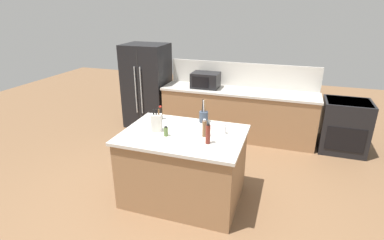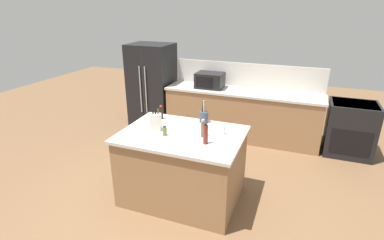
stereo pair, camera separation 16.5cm
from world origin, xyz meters
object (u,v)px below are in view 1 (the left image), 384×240
at_px(vinegar_bottle, 208,134).
at_px(knife_block, 157,123).
at_px(microwave, 206,80).
at_px(spice_jar_oregano, 166,131).
at_px(refrigerator, 147,86).
at_px(salt_shaker, 225,129).
at_px(pepper_grinder, 205,128).
at_px(utensil_crock, 204,116).
at_px(soy_sauce_bottle, 160,113).
at_px(range_oven, 344,126).

bearing_deg(vinegar_bottle, knife_block, 168.37).
xyz_separation_m(microwave, spice_jar_oregano, (0.17, -2.33, -0.09)).
xyz_separation_m(refrigerator, salt_shaker, (2.12, -2.09, 0.14)).
xyz_separation_m(pepper_grinder, spice_jar_oregano, (-0.45, -0.14, -0.05)).
bearing_deg(pepper_grinder, salt_shaker, 35.67).
distance_m(knife_block, salt_shaker, 0.86).
bearing_deg(pepper_grinder, vinegar_bottle, -62.75).
height_order(utensil_crock, spice_jar_oregano, utensil_crock).
distance_m(spice_jar_oregano, salt_shaker, 0.73).
xyz_separation_m(knife_block, vinegar_bottle, (0.72, -0.15, 0.00)).
bearing_deg(microwave, spice_jar_oregano, -85.76).
bearing_deg(salt_shaker, soy_sauce_bottle, 168.01).
xyz_separation_m(soy_sauce_bottle, spice_jar_oregano, (0.30, -0.50, -0.03)).
relative_size(microwave, salt_shaker, 4.26).
height_order(soy_sauce_bottle, salt_shaker, soy_sauce_bottle).
xyz_separation_m(microwave, soy_sauce_bottle, (-0.12, -1.84, -0.05)).
xyz_separation_m(utensil_crock, vinegar_bottle, (0.24, -0.63, 0.04)).
xyz_separation_m(utensil_crock, pepper_grinder, (0.14, -0.45, 0.02)).
bearing_deg(knife_block, salt_shaker, -3.29).
distance_m(utensil_crock, pepper_grinder, 0.47).
bearing_deg(knife_block, microwave, 74.04).
xyz_separation_m(pepper_grinder, soy_sauce_bottle, (-0.75, 0.36, -0.01)).
relative_size(microwave, vinegar_bottle, 2.06).
bearing_deg(refrigerator, spice_jar_oregano, -58.61).
xyz_separation_m(refrigerator, microwave, (1.28, -0.05, 0.23)).
bearing_deg(microwave, salt_shaker, -67.61).
bearing_deg(utensil_crock, pepper_grinder, -72.14).
relative_size(range_oven, salt_shaker, 7.58).
bearing_deg(refrigerator, range_oven, -0.77).
bearing_deg(range_oven, salt_shaker, -129.61).
relative_size(range_oven, utensil_crock, 2.87).
bearing_deg(vinegar_bottle, salt_shaker, 70.06).
height_order(range_oven, soy_sauce_bottle, soy_sauce_bottle).
bearing_deg(soy_sauce_bottle, pepper_grinder, -25.68).
height_order(refrigerator, salt_shaker, refrigerator).
xyz_separation_m(microwave, salt_shaker, (0.84, -2.04, -0.09)).
bearing_deg(refrigerator, soy_sauce_bottle, -58.40).
bearing_deg(microwave, knife_block, -89.95).
bearing_deg(spice_jar_oregano, refrigerator, 121.39).
relative_size(range_oven, spice_jar_oregano, 7.37).
relative_size(microwave, utensil_crock, 1.62).
xyz_separation_m(range_oven, microwave, (-2.53, 0.00, 0.62)).
bearing_deg(knife_block, refrigerator, 103.39).
height_order(microwave, vinegar_bottle, microwave).
bearing_deg(salt_shaker, microwave, 112.39).
height_order(utensil_crock, salt_shaker, utensil_crock).
distance_m(spice_jar_oregano, vinegar_bottle, 0.55).
xyz_separation_m(refrigerator, vinegar_bottle, (2.00, -2.43, 0.20)).
distance_m(utensil_crock, spice_jar_oregano, 0.66).
bearing_deg(pepper_grinder, soy_sauce_bottle, 154.32).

